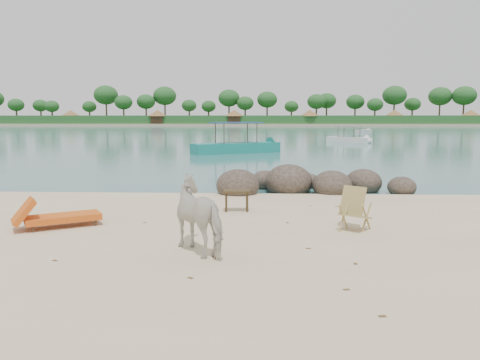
% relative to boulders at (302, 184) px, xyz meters
% --- Properties ---
extents(water, '(400.00, 400.00, 0.00)m').
position_rel_boulders_xyz_m(water, '(-2.14, 83.26, -0.23)').
color(water, '#356B6B').
rests_on(water, ground).
extents(far_shore, '(420.00, 90.00, 1.40)m').
position_rel_boulders_xyz_m(far_shore, '(-2.14, 163.26, -0.23)').
color(far_shore, tan).
rests_on(far_shore, ground).
extents(far_scenery, '(420.00, 18.00, 9.50)m').
position_rel_boulders_xyz_m(far_scenery, '(-2.11, 129.96, 2.91)').
color(far_scenery, '#1E4C1E').
rests_on(far_scenery, ground).
extents(boulders, '(6.57, 3.10, 1.19)m').
position_rel_boulders_xyz_m(boulders, '(0.00, 0.00, 0.00)').
color(boulders, '#322B21').
rests_on(boulders, ground).
extents(cow, '(1.61, 1.71, 1.37)m').
position_rel_boulders_xyz_m(cow, '(-2.46, -7.35, 0.45)').
color(cow, silver).
rests_on(cow, ground).
extents(side_table, '(0.70, 0.48, 0.55)m').
position_rel_boulders_xyz_m(side_table, '(-2.02, -3.63, 0.04)').
color(side_table, black).
rests_on(side_table, ground).
extents(lounge_chair, '(2.07, 1.63, 0.60)m').
position_rel_boulders_xyz_m(lounge_chair, '(-5.84, -5.56, 0.07)').
color(lounge_chair, orange).
rests_on(lounge_chair, ground).
extents(deck_chair, '(0.87, 0.88, 0.93)m').
position_rel_boulders_xyz_m(deck_chair, '(0.65, -5.64, 0.23)').
color(deck_chair, tan).
rests_on(deck_chair, ground).
extents(boat_near, '(7.15, 5.12, 3.55)m').
position_rel_boulders_xyz_m(boat_near, '(-3.12, 17.79, 1.54)').
color(boat_near, '#167D74').
rests_on(boat_near, water).
extents(boat_mid, '(4.68, 4.72, 2.65)m').
position_rel_boulders_xyz_m(boat_mid, '(7.71, 32.89, 1.09)').
color(boat_mid, silver).
rests_on(boat_mid, water).
extents(boat_far, '(3.90, 4.50, 0.57)m').
position_rel_boulders_xyz_m(boat_far, '(16.31, 65.47, 0.05)').
color(boat_far, '#BABBB6').
rests_on(boat_far, water).
extents(dead_leaves, '(6.54, 7.38, 0.00)m').
position_rel_boulders_xyz_m(dead_leaves, '(-1.79, -6.64, -0.23)').
color(dead_leaves, brown).
rests_on(dead_leaves, ground).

